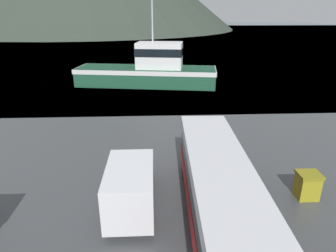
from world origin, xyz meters
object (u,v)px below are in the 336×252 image
(delivery_van, at_px, (131,184))
(tour_bus, at_px, (220,197))
(storage_bin, at_px, (307,185))
(small_boat, at_px, (126,75))
(fishing_boat, at_px, (150,70))

(delivery_van, bearing_deg, tour_bus, -26.92)
(storage_bin, distance_m, small_boat, 32.01)
(small_boat, bearing_deg, tour_bus, -98.22)
(fishing_boat, bearing_deg, delivery_van, -172.69)
(fishing_boat, bearing_deg, small_boat, 48.56)
(delivery_van, bearing_deg, storage_bin, 2.36)
(tour_bus, bearing_deg, delivery_van, 154.87)
(tour_bus, height_order, fishing_boat, fishing_boat)
(storage_bin, height_order, small_boat, storage_bin)
(tour_bus, height_order, storage_bin, tour_bus)
(tour_bus, xyz_separation_m, delivery_van, (-3.88, 1.96, -0.49))
(fishing_boat, height_order, small_boat, fishing_boat)
(delivery_van, relative_size, storage_bin, 3.96)
(delivery_van, height_order, fishing_boat, fishing_boat)
(tour_bus, distance_m, storage_bin, 5.70)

